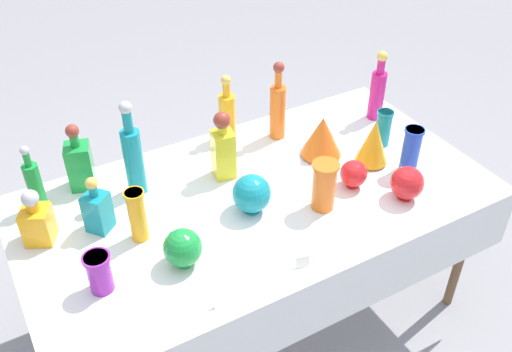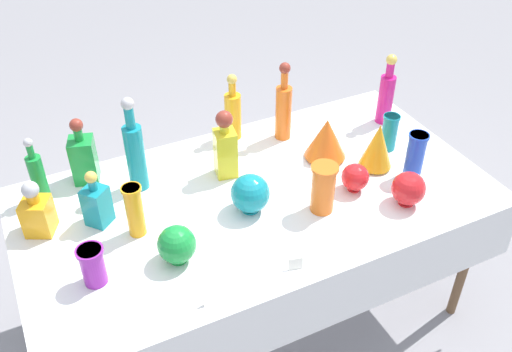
{
  "view_description": "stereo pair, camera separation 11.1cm",
  "coord_description": "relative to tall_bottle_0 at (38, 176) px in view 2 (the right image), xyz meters",
  "views": [
    {
      "loc": [
        -0.91,
        -1.61,
        2.28
      ],
      "look_at": [
        0.0,
        0.0,
        0.86
      ],
      "focal_mm": 40.0,
      "sensor_mm": 36.0,
      "label": 1
    },
    {
      "loc": [
        -0.82,
        -1.67,
        2.28
      ],
      "look_at": [
        0.0,
        0.0,
        0.86
      ],
      "focal_mm": 40.0,
      "sensor_mm": 36.0,
      "label": 2
    }
  ],
  "objects": [
    {
      "name": "tall_bottle_3",
      "position": [
        0.38,
        -0.09,
        0.06
      ],
      "size": [
        0.08,
        0.08,
        0.43
      ],
      "color": "teal",
      "rests_on": "display_table"
    },
    {
      "name": "tall_bottle_2",
      "position": [
        1.63,
        -0.12,
        0.03
      ],
      "size": [
        0.07,
        0.07,
        0.36
      ],
      "color": "#C61972",
      "rests_on": "display_table"
    },
    {
      "name": "slender_vase_0",
      "position": [
        0.29,
        -0.37,
        -0.0
      ],
      "size": [
        0.08,
        0.08,
        0.22
      ],
      "color": "orange",
      "rests_on": "display_table"
    },
    {
      "name": "tall_bottle_0",
      "position": [
        0.0,
        0.0,
        0.0
      ],
      "size": [
        0.06,
        0.06,
        0.3
      ],
      "color": "#198C38",
      "rests_on": "display_table"
    },
    {
      "name": "round_bowl_1",
      "position": [
        1.34,
        -0.68,
        -0.04
      ],
      "size": [
        0.14,
        0.14,
        0.15
      ],
      "color": "red",
      "rests_on": "display_table"
    },
    {
      "name": "price_tag_left",
      "position": [
        0.75,
        -0.8,
        -0.1
      ],
      "size": [
        0.06,
        0.03,
        0.05
      ],
      "primitive_type": "cube",
      "rotation": [
        -0.21,
        0.0,
        -0.24
      ],
      "color": "white",
      "rests_on": "display_table"
    },
    {
      "name": "price_tag_center",
      "position": [
        0.41,
        -0.81,
        -0.1
      ],
      "size": [
        0.06,
        0.03,
        0.04
      ],
      "primitive_type": "cube",
      "rotation": [
        -0.21,
        0.0,
        0.24
      ],
      "color": "white",
      "rests_on": "display_table"
    },
    {
      "name": "round_bowl_0",
      "position": [
        0.38,
        -0.58,
        -0.04
      ],
      "size": [
        0.14,
        0.14,
        0.15
      ],
      "color": "#198C38",
      "rests_on": "display_table"
    },
    {
      "name": "tall_bottle_4",
      "position": [
        0.9,
        0.08,
        0.01
      ],
      "size": [
        0.08,
        0.08,
        0.33
      ],
      "color": "orange",
      "rests_on": "display_table"
    },
    {
      "name": "slender_vase_1",
      "position": [
        1.48,
        -0.54,
        -0.01
      ],
      "size": [
        0.09,
        0.09,
        0.21
      ],
      "color": "blue",
      "rests_on": "display_table"
    },
    {
      "name": "slender_vase_3",
      "position": [
        1.51,
        -0.32,
        -0.03
      ],
      "size": [
        0.08,
        0.08,
        0.18
      ],
      "color": "teal",
      "rests_on": "display_table"
    },
    {
      "name": "square_decanter_3",
      "position": [
        -0.04,
        -0.19,
        -0.03
      ],
      "size": [
        0.14,
        0.14,
        0.24
      ],
      "color": "orange",
      "rests_on": "display_table"
    },
    {
      "name": "round_bowl_2",
      "position": [
        1.19,
        -0.51,
        -0.06
      ],
      "size": [
        0.12,
        0.12,
        0.12
      ],
      "color": "red",
      "rests_on": "display_table"
    },
    {
      "name": "fluted_vase_1",
      "position": [
        1.37,
        -0.42,
        -0.01
      ],
      "size": [
        0.15,
        0.15,
        0.22
      ],
      "color": "orange",
      "rests_on": "display_table"
    },
    {
      "name": "fluted_vase_0",
      "position": [
        1.21,
        -0.26,
        -0.02
      ],
      "size": [
        0.19,
        0.19,
        0.2
      ],
      "color": "orange",
      "rests_on": "display_table"
    },
    {
      "name": "square_decanter_1",
      "position": [
        0.75,
        -0.17,
        0.02
      ],
      "size": [
        0.1,
        0.1,
        0.32
      ],
      "color": "yellow",
      "rests_on": "display_table"
    },
    {
      "name": "square_decanter_2",
      "position": [
        0.18,
        -0.24,
        -0.03
      ],
      "size": [
        0.12,
        0.12,
        0.25
      ],
      "color": "teal",
      "rests_on": "display_table"
    },
    {
      "name": "slender_vase_4",
      "position": [
        0.09,
        -0.55,
        -0.04
      ],
      "size": [
        0.1,
        0.1,
        0.15
      ],
      "color": "purple",
      "rests_on": "display_table"
    },
    {
      "name": "square_decanter_0",
      "position": [
        0.2,
        0.05,
        -0.0
      ],
      "size": [
        0.13,
        0.13,
        0.31
      ],
      "color": "#198C38",
      "rests_on": "display_table"
    },
    {
      "name": "tall_bottle_1",
      "position": [
        1.12,
        -0.02,
        0.04
      ],
      "size": [
        0.08,
        0.08,
        0.39
      ],
      "color": "orange",
      "rests_on": "display_table"
    },
    {
      "name": "slender_vase_2",
      "position": [
        1.0,
        -0.56,
        -0.01
      ],
      "size": [
        0.11,
        0.11,
        0.22
      ],
      "color": "orange",
      "rests_on": "display_table"
    },
    {
      "name": "ground_plane",
      "position": [
        0.81,
        -0.36,
        -0.88
      ],
      "size": [
        40.0,
        40.0,
        0.0
      ],
      "primitive_type": "plane",
      "color": "gray"
    },
    {
      "name": "display_table",
      "position": [
        0.81,
        -0.4,
        -0.18
      ],
      "size": [
        1.97,
        1.05,
        0.76
      ],
      "color": "white",
      "rests_on": "ground"
    },
    {
      "name": "round_bowl_3",
      "position": [
        0.74,
        -0.44,
        -0.04
      ],
      "size": [
        0.16,
        0.16,
        0.17
      ],
      "color": "teal",
      "rests_on": "display_table"
    }
  ]
}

